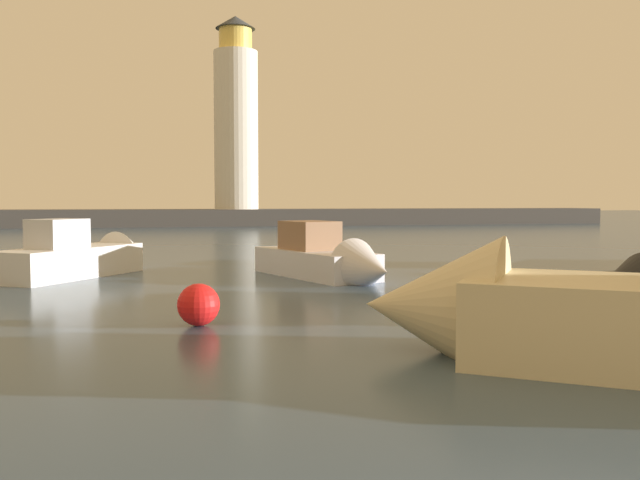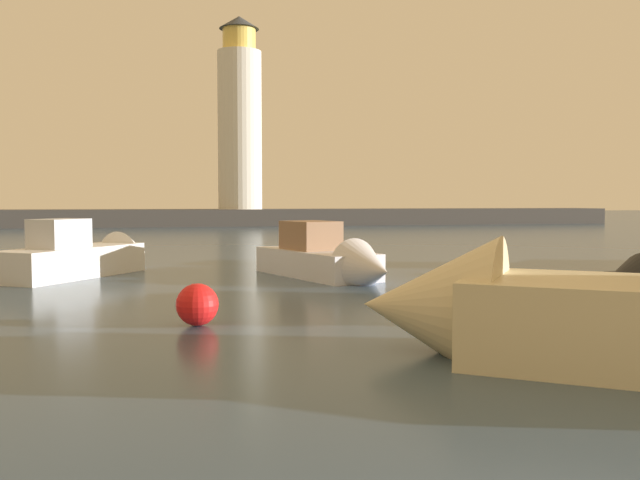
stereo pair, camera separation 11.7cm
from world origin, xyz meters
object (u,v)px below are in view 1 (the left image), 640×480
at_px(lighthouse, 236,119).
at_px(motorboat_0, 89,256).
at_px(motorboat_1, 331,261).
at_px(mooring_buoy, 199,305).

xyz_separation_m(lighthouse, motorboat_0, (-8.96, -40.47, -9.41)).
bearing_deg(motorboat_1, lighthouse, 87.69).
relative_size(motorboat_0, mooring_buoy, 7.47).
bearing_deg(motorboat_1, mooring_buoy, -122.30).
bearing_deg(lighthouse, motorboat_1, -92.31).
height_order(motorboat_0, mooring_buoy, motorboat_0).
relative_size(motorboat_1, mooring_buoy, 7.80).
relative_size(lighthouse, motorboat_0, 2.99).
distance_m(motorboat_0, motorboat_1, 7.79).
distance_m(lighthouse, motorboat_0, 42.50).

